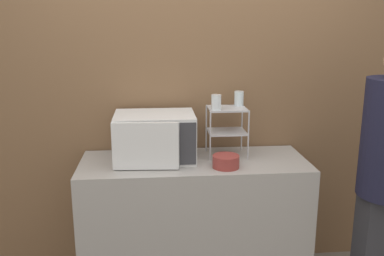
% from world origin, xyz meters
% --- Properties ---
extents(wall_back, '(8.00, 0.06, 2.60)m').
position_xyz_m(wall_back, '(0.00, 0.62, 1.30)').
color(wall_back, brown).
rests_on(wall_back, ground_plane).
extents(counter, '(1.50, 0.58, 0.91)m').
position_xyz_m(counter, '(0.00, 0.29, 0.45)').
color(counter, '#9E9993').
rests_on(counter, ground_plane).
extents(microwave, '(0.52, 0.43, 0.31)m').
position_xyz_m(microwave, '(-0.26, 0.34, 1.06)').
color(microwave, silver).
rests_on(microwave, counter).
extents(dish_rack, '(0.26, 0.22, 0.33)m').
position_xyz_m(dish_rack, '(0.23, 0.39, 1.15)').
color(dish_rack, '#B2B2B7').
rests_on(dish_rack, counter).
extents(glass_front_left, '(0.06, 0.06, 0.10)m').
position_xyz_m(glass_front_left, '(0.15, 0.33, 1.29)').
color(glass_front_left, silver).
rests_on(glass_front_left, dish_rack).
extents(glass_back_right, '(0.06, 0.06, 0.10)m').
position_xyz_m(glass_back_right, '(0.32, 0.46, 1.29)').
color(glass_back_right, silver).
rests_on(glass_back_right, dish_rack).
extents(bowl, '(0.17, 0.17, 0.08)m').
position_xyz_m(bowl, '(0.19, 0.14, 0.95)').
color(bowl, maroon).
rests_on(bowl, counter).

